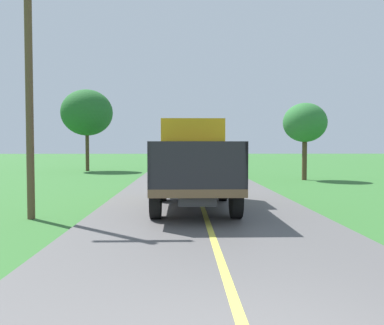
{
  "coord_description": "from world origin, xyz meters",
  "views": [
    {
      "loc": [
        -0.64,
        -3.18,
        1.97
      ],
      "look_at": [
        -0.29,
        10.57,
        1.4
      ],
      "focal_mm": 37.01,
      "sensor_mm": 36.0,
      "label": 1
    }
  ],
  "objects_px": {
    "banana_truck_near": "(193,161)",
    "banana_truck_far": "(181,153)",
    "utility_pole_roadside": "(29,79)",
    "roadside_tree_near_left": "(305,123)",
    "roadside_tree_mid_right": "(87,113)"
  },
  "relations": [
    {
      "from": "banana_truck_far",
      "to": "utility_pole_roadside",
      "type": "distance_m",
      "value": 18.39
    },
    {
      "from": "roadside_tree_mid_right",
      "to": "roadside_tree_near_left",
      "type": "bearing_deg",
      "value": -30.73
    },
    {
      "from": "utility_pole_roadside",
      "to": "roadside_tree_mid_right",
      "type": "height_order",
      "value": "utility_pole_roadside"
    },
    {
      "from": "banana_truck_near",
      "to": "roadside_tree_mid_right",
      "type": "relative_size",
      "value": 0.9
    },
    {
      "from": "roadside_tree_near_left",
      "to": "roadside_tree_mid_right",
      "type": "xyz_separation_m",
      "value": [
        -14.64,
        8.71,
        1.29
      ]
    },
    {
      "from": "roadside_tree_near_left",
      "to": "roadside_tree_mid_right",
      "type": "distance_m",
      "value": 17.08
    },
    {
      "from": "utility_pole_roadside",
      "to": "roadside_tree_mid_right",
      "type": "bearing_deg",
      "value": 99.34
    },
    {
      "from": "utility_pole_roadside",
      "to": "roadside_tree_mid_right",
      "type": "relative_size",
      "value": 1.08
    },
    {
      "from": "utility_pole_roadside",
      "to": "roadside_tree_near_left",
      "type": "relative_size",
      "value": 1.55
    },
    {
      "from": "banana_truck_near",
      "to": "banana_truck_far",
      "type": "relative_size",
      "value": 1.0
    },
    {
      "from": "banana_truck_far",
      "to": "banana_truck_near",
      "type": "bearing_deg",
      "value": -88.51
    },
    {
      "from": "banana_truck_far",
      "to": "utility_pole_roadside",
      "type": "height_order",
      "value": "utility_pole_roadside"
    },
    {
      "from": "banana_truck_near",
      "to": "banana_truck_far",
      "type": "xyz_separation_m",
      "value": [
        -0.41,
        15.78,
        0.01
      ]
    },
    {
      "from": "banana_truck_near",
      "to": "roadside_tree_near_left",
      "type": "distance_m",
      "value": 12.27
    },
    {
      "from": "banana_truck_far",
      "to": "roadside_tree_mid_right",
      "type": "height_order",
      "value": "roadside_tree_mid_right"
    }
  ]
}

